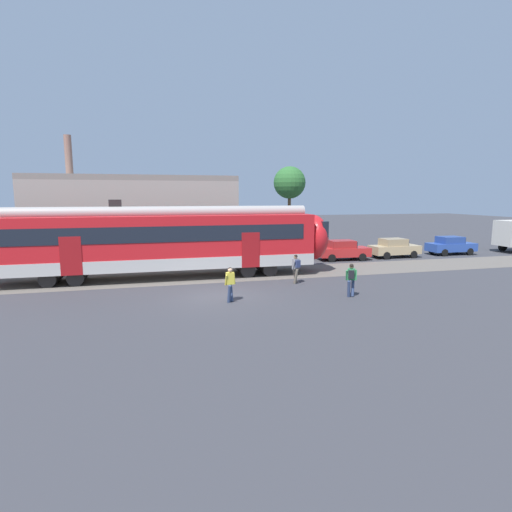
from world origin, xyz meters
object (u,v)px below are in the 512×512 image
(pedestrian_green, at_px, (351,277))
(parked_car_tan, at_px, (394,248))
(parked_car_red, at_px, (343,250))
(pedestrian_yellow, at_px, (230,281))
(parked_car_blue, at_px, (451,245))
(pedestrian_grey, at_px, (296,266))

(pedestrian_green, distance_m, parked_car_tan, 14.44)
(parked_car_tan, bearing_deg, parked_car_red, -177.89)
(pedestrian_yellow, xyz_separation_m, parked_car_blue, (21.09, 10.54, -0.21))
(parked_car_blue, bearing_deg, parked_car_red, -177.63)
(pedestrian_yellow, height_order, pedestrian_grey, same)
(pedestrian_yellow, bearing_deg, parked_car_tan, 33.63)
(parked_car_blue, bearing_deg, pedestrian_grey, -155.78)
(parked_car_red, distance_m, parked_car_tan, 4.64)
(pedestrian_green, xyz_separation_m, parked_car_tan, (9.54, 10.84, -0.21))
(pedestrian_yellow, height_order, pedestrian_green, same)
(parked_car_tan, distance_m, parked_car_blue, 5.63)
(pedestrian_yellow, distance_m, parked_car_blue, 23.58)
(parked_car_red, xyz_separation_m, parked_car_blue, (10.26, 0.42, 0.00))
(pedestrian_yellow, bearing_deg, parked_car_red, 43.04)
(pedestrian_yellow, distance_m, parked_car_tan, 18.58)
(pedestrian_yellow, relative_size, parked_car_tan, 0.41)
(pedestrian_yellow, xyz_separation_m, parked_car_red, (10.83, 10.12, -0.21))
(pedestrian_green, height_order, parked_car_red, pedestrian_green)
(pedestrian_yellow, bearing_deg, pedestrian_green, -5.29)
(pedestrian_grey, xyz_separation_m, parked_car_red, (6.47, 7.10, -0.21))
(parked_car_tan, bearing_deg, parked_car_blue, 2.58)
(pedestrian_yellow, xyz_separation_m, pedestrian_green, (5.93, -0.55, 0.00))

